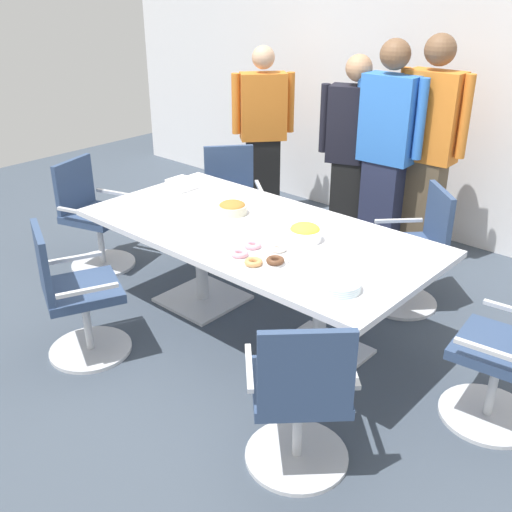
{
  "coord_description": "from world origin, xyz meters",
  "views": [
    {
      "loc": [
        2.45,
        -2.74,
        2.3
      ],
      "look_at": [
        0.0,
        0.0,
        0.55
      ],
      "focal_mm": 42.13,
      "sensor_mm": 36.0,
      "label": 1
    }
  ],
  "objects_px": {
    "office_chair_0": "(413,255)",
    "snack_bowl_chips_yellow": "(305,232)",
    "office_chair_3": "(75,299)",
    "plate_stack": "(339,286)",
    "snack_bowl_pretzels": "(232,208)",
    "person_standing_2": "(386,151)",
    "person_standing_3": "(428,149)",
    "donut_platter": "(260,255)",
    "office_chair_4": "(300,402)",
    "office_chair_5": "(509,361)",
    "office_chair_2": "(93,220)",
    "office_chair_1": "(231,206)",
    "person_standing_0": "(263,132)",
    "person_standing_1": "(353,153)",
    "conference_table": "(256,246)",
    "napkin_pile": "(181,184)"
  },
  "relations": [
    {
      "from": "office_chair_1",
      "to": "snack_bowl_chips_yellow",
      "type": "xyz_separation_m",
      "value": [
        1.42,
        -0.79,
        0.4
      ]
    },
    {
      "from": "person_standing_2",
      "to": "napkin_pile",
      "type": "height_order",
      "value": "person_standing_2"
    },
    {
      "from": "person_standing_3",
      "to": "donut_platter",
      "type": "bearing_deg",
      "value": 87.95
    },
    {
      "from": "office_chair_3",
      "to": "office_chair_5",
      "type": "height_order",
      "value": "same"
    },
    {
      "from": "office_chair_1",
      "to": "donut_platter",
      "type": "relative_size",
      "value": 2.54
    },
    {
      "from": "office_chair_1",
      "to": "plate_stack",
      "type": "relative_size",
      "value": 3.9
    },
    {
      "from": "person_standing_2",
      "to": "conference_table",
      "type": "bearing_deg",
      "value": 86.01
    },
    {
      "from": "office_chair_4",
      "to": "person_standing_3",
      "type": "bearing_deg",
      "value": 61.38
    },
    {
      "from": "office_chair_0",
      "to": "snack_bowl_chips_yellow",
      "type": "relative_size",
      "value": 4.27
    },
    {
      "from": "office_chair_2",
      "to": "person_standing_2",
      "type": "xyz_separation_m",
      "value": [
        1.73,
        1.72,
        0.56
      ]
    },
    {
      "from": "donut_platter",
      "to": "plate_stack",
      "type": "xyz_separation_m",
      "value": [
        0.58,
        -0.02,
        0.01
      ]
    },
    {
      "from": "person_standing_1",
      "to": "conference_table",
      "type": "bearing_deg",
      "value": 78.85
    },
    {
      "from": "office_chair_2",
      "to": "plate_stack",
      "type": "relative_size",
      "value": 3.9
    },
    {
      "from": "office_chair_1",
      "to": "person_standing_2",
      "type": "distance_m",
      "value": 1.42
    },
    {
      "from": "conference_table",
      "to": "donut_platter",
      "type": "height_order",
      "value": "donut_platter"
    },
    {
      "from": "conference_table",
      "to": "office_chair_0",
      "type": "distance_m",
      "value": 1.22
    },
    {
      "from": "office_chair_4",
      "to": "person_standing_1",
      "type": "xyz_separation_m",
      "value": [
        -1.34,
        2.43,
        0.48
      ]
    },
    {
      "from": "office_chair_4",
      "to": "office_chair_5",
      "type": "xyz_separation_m",
      "value": [
        0.63,
        1.02,
        0.0
      ]
    },
    {
      "from": "person_standing_3",
      "to": "plate_stack",
      "type": "distance_m",
      "value": 2.17
    },
    {
      "from": "office_chair_4",
      "to": "person_standing_0",
      "type": "xyz_separation_m",
      "value": [
        -2.45,
        2.53,
        0.47
      ]
    },
    {
      "from": "office_chair_1",
      "to": "person_standing_0",
      "type": "relative_size",
      "value": 0.54
    },
    {
      "from": "person_standing_1",
      "to": "snack_bowl_pretzels",
      "type": "xyz_separation_m",
      "value": [
        -0.03,
        -1.47,
        -0.09
      ]
    },
    {
      "from": "person_standing_0",
      "to": "person_standing_1",
      "type": "relative_size",
      "value": 0.99
    },
    {
      "from": "office_chair_0",
      "to": "person_standing_0",
      "type": "xyz_separation_m",
      "value": [
        -2.04,
        0.65,
        0.47
      ]
    },
    {
      "from": "person_standing_2",
      "to": "snack_bowl_chips_yellow",
      "type": "height_order",
      "value": "person_standing_2"
    },
    {
      "from": "person_standing_3",
      "to": "napkin_pile",
      "type": "height_order",
      "value": "person_standing_3"
    },
    {
      "from": "snack_bowl_pretzels",
      "to": "snack_bowl_chips_yellow",
      "type": "xyz_separation_m",
      "value": [
        0.67,
        -0.03,
        0.01
      ]
    },
    {
      "from": "conference_table",
      "to": "person_standing_1",
      "type": "bearing_deg",
      "value": 100.19
    },
    {
      "from": "office_chair_4",
      "to": "office_chair_3",
      "type": "bearing_deg",
      "value": 140.88
    },
    {
      "from": "person_standing_0",
      "to": "person_standing_1",
      "type": "height_order",
      "value": "person_standing_1"
    },
    {
      "from": "snack_bowl_chips_yellow",
      "to": "donut_platter",
      "type": "relative_size",
      "value": 0.6
    },
    {
      "from": "person_standing_1",
      "to": "donut_platter",
      "type": "bearing_deg",
      "value": 86.27
    },
    {
      "from": "office_chair_1",
      "to": "donut_platter",
      "type": "xyz_separation_m",
      "value": [
        1.38,
        -1.17,
        0.36
      ]
    },
    {
      "from": "office_chair_3",
      "to": "plate_stack",
      "type": "relative_size",
      "value": 3.9
    },
    {
      "from": "office_chair_0",
      "to": "office_chair_4",
      "type": "relative_size",
      "value": 1.0
    },
    {
      "from": "office_chair_4",
      "to": "person_standing_1",
      "type": "relative_size",
      "value": 0.54
    },
    {
      "from": "office_chair_0",
      "to": "snack_bowl_chips_yellow",
      "type": "bearing_deg",
      "value": 116.78
    },
    {
      "from": "office_chair_3",
      "to": "plate_stack",
      "type": "distance_m",
      "value": 1.72
    },
    {
      "from": "person_standing_2",
      "to": "plate_stack",
      "type": "relative_size",
      "value": 7.91
    },
    {
      "from": "conference_table",
      "to": "person_standing_3",
      "type": "distance_m",
      "value": 1.81
    },
    {
      "from": "person_standing_2",
      "to": "office_chair_5",
      "type": "bearing_deg",
      "value": 137.24
    },
    {
      "from": "office_chair_1",
      "to": "person_standing_0",
      "type": "bearing_deg",
      "value": -117.98
    },
    {
      "from": "office_chair_4",
      "to": "donut_platter",
      "type": "bearing_deg",
      "value": 98.98
    },
    {
      "from": "person_standing_3",
      "to": "snack_bowl_pretzels",
      "type": "xyz_separation_m",
      "value": [
        -0.62,
        -1.65,
        -0.2
      ]
    },
    {
      "from": "conference_table",
      "to": "plate_stack",
      "type": "xyz_separation_m",
      "value": [
        0.9,
        -0.33,
        0.15
      ]
    },
    {
      "from": "office_chair_4",
      "to": "snack_bowl_chips_yellow",
      "type": "relative_size",
      "value": 4.27
    },
    {
      "from": "office_chair_3",
      "to": "plate_stack",
      "type": "xyz_separation_m",
      "value": [
        1.53,
        0.69,
        0.37
      ]
    },
    {
      "from": "snack_bowl_pretzels",
      "to": "person_standing_1",
      "type": "bearing_deg",
      "value": 88.91
    },
    {
      "from": "person_standing_1",
      "to": "person_standing_3",
      "type": "distance_m",
      "value": 0.63
    },
    {
      "from": "conference_table",
      "to": "office_chair_4",
      "type": "xyz_separation_m",
      "value": [
        1.06,
        -0.86,
        -0.22
      ]
    }
  ]
}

